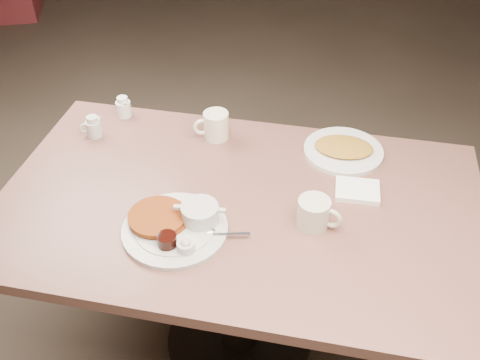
% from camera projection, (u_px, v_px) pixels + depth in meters
% --- Properties ---
extents(diner_table, '(1.50, 0.90, 0.75)m').
position_uv_depth(diner_table, '(239.00, 240.00, 1.79)').
color(diner_table, '#84564C').
rests_on(diner_table, ground).
extents(main_plate, '(0.39, 0.34, 0.07)m').
position_uv_depth(main_plate, '(177.00, 224.00, 1.57)').
color(main_plate, '#BAB9B5').
rests_on(main_plate, diner_table).
extents(coffee_mug_near, '(0.14, 0.12, 0.09)m').
position_uv_depth(coffee_mug_near, '(315.00, 213.00, 1.57)').
color(coffee_mug_near, beige).
rests_on(coffee_mug_near, diner_table).
extents(napkin, '(0.14, 0.12, 0.02)m').
position_uv_depth(napkin, '(357.00, 191.00, 1.71)').
color(napkin, white).
rests_on(napkin, diner_table).
extents(coffee_mug_far, '(0.14, 0.12, 0.10)m').
position_uv_depth(coffee_mug_far, '(215.00, 126.00, 1.91)').
color(coffee_mug_far, white).
rests_on(coffee_mug_far, diner_table).
extents(creamer_left, '(0.08, 0.06, 0.08)m').
position_uv_depth(creamer_left, '(93.00, 127.00, 1.93)').
color(creamer_left, silver).
rests_on(creamer_left, diner_table).
extents(creamer_right, '(0.07, 0.08, 0.08)m').
position_uv_depth(creamer_right, '(123.00, 107.00, 2.03)').
color(creamer_right, white).
rests_on(creamer_right, diner_table).
extents(hash_plate, '(0.28, 0.28, 0.04)m').
position_uv_depth(hash_plate, '(343.00, 149.00, 1.87)').
color(hash_plate, silver).
rests_on(hash_plate, diner_table).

